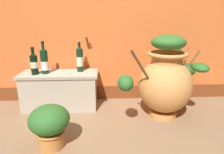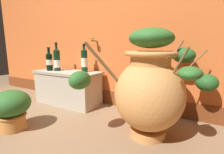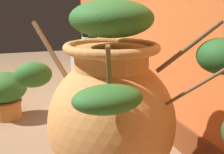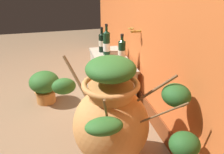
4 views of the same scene
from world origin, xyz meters
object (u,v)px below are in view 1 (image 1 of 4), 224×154
wine_bottle_middle (34,63)px  wine_bottle_right (80,59)px  wine_bottle_left (44,61)px  potted_shrub (50,124)px  terracotta_urn (166,79)px

wine_bottle_middle → wine_bottle_right: size_ratio=0.89×
wine_bottle_left → potted_shrub: bearing=-73.4°
wine_bottle_left → potted_shrub: 0.83m
wine_bottle_right → potted_shrub: wine_bottle_right is taller
terracotta_urn → wine_bottle_middle: 1.39m
wine_bottle_left → wine_bottle_right: bearing=11.2°
potted_shrub → wine_bottle_middle: bearing=114.6°
terracotta_urn → wine_bottle_middle: bearing=171.2°
wine_bottle_right → wine_bottle_middle: bearing=-167.2°
terracotta_urn → potted_shrub: size_ratio=2.81×
terracotta_urn → wine_bottle_left: bearing=169.1°
wine_bottle_middle → potted_shrub: (0.32, -0.69, -0.34)m
wine_bottle_middle → potted_shrub: size_ratio=0.84×
wine_bottle_left → potted_shrub: (0.22, -0.72, -0.35)m
wine_bottle_right → potted_shrub: 0.89m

